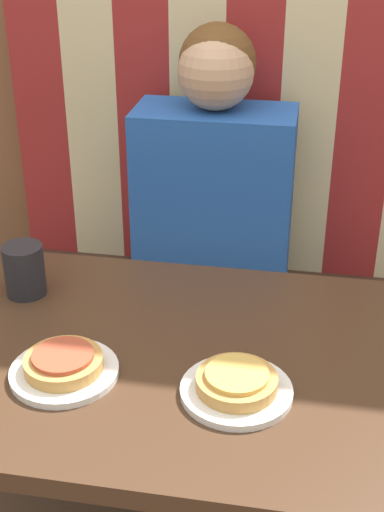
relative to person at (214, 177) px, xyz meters
The scene contains 9 objects.
booth_seat 0.56m from the person, 90.00° to the right, with size 1.10×0.48×0.49m.
booth_backrest 0.20m from the person, 90.00° to the left, with size 1.10×0.08×0.75m.
dining_table 0.63m from the person, 90.00° to the right, with size 1.00×0.62×0.73m.
person is the anchor object (origin of this frame).
plate_left 0.71m from the person, 101.31° to the right, with size 0.17×0.17×0.01m.
plate_right 0.71m from the person, 78.69° to the right, with size 0.17×0.17×0.01m.
pizza_left 0.71m from the person, 101.31° to the right, with size 0.13×0.13×0.03m.
pizza_right 0.71m from the person, 78.69° to the right, with size 0.13×0.13×0.03m.
drinking_cup 0.55m from the person, 122.59° to the right, with size 0.08×0.08×0.10m.
Camera 1 is at (0.22, -0.96, 1.44)m, focal length 50.00 mm.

